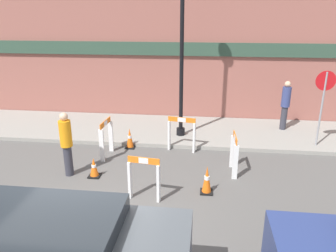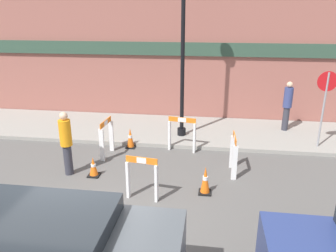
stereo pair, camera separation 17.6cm
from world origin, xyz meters
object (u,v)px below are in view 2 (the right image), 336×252
object	(u,v)px
streetlamp_post	(183,20)
person_worker	(66,141)
person_pedestrian	(287,104)
stop_sign	(325,97)

from	to	relation	value
streetlamp_post	person_worker	size ratio (longest dim) A/B	3.41
streetlamp_post	person_pedestrian	xyz separation A→B (m)	(3.61, 1.02, -2.81)
stop_sign	person_worker	bearing A→B (deg)	16.95
streetlamp_post	person_pedestrian	size ratio (longest dim) A/B	3.38
stop_sign	person_pedestrian	bearing A→B (deg)	-66.38
person_pedestrian	stop_sign	bearing A→B (deg)	132.82
streetlamp_post	person_worker	distance (m)	5.04
streetlamp_post	stop_sign	world-z (taller)	streetlamp_post
streetlamp_post	person_pedestrian	distance (m)	4.69
person_pedestrian	streetlamp_post	bearing A→B (deg)	31.51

